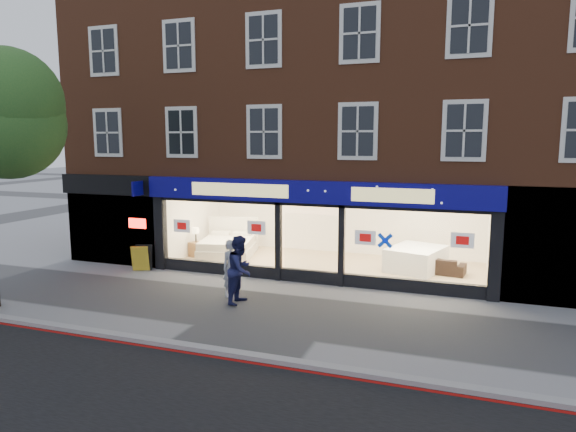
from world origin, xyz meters
The scene contains 12 objects.
ground centered at (0.00, 0.00, 0.00)m, with size 120.00×120.00×0.00m, color gray.
kerb_line centered at (0.00, -3.10, 0.01)m, with size 60.00×0.10×0.01m, color #8C0A07.
kerb_stone centered at (0.00, -2.90, 0.06)m, with size 60.00×0.25×0.12m, color gray.
showroom_floor centered at (0.00, 5.25, 0.05)m, with size 11.00×4.50×0.10m, color tan.
building centered at (-0.02, 6.93, 6.67)m, with size 19.00×8.26×10.30m.
display_bed centered at (-4.01, 5.35, 0.48)m, with size 2.47×2.77×1.36m.
bedside_table centered at (-5.10, 4.80, 0.38)m, with size 0.45×0.45×0.55m, color brown.
mattress_stack centered at (3.10, 5.47, 0.50)m, with size 2.11×2.39×0.80m.
sofa centered at (3.80, 5.31, 0.37)m, with size 1.86×0.73×0.54m, color black.
a_board centered at (-5.97, 2.55, 0.46)m, with size 0.59×0.38×0.91m, color gold.
pedestrian_grey centered at (-1.72, 0.96, 0.84)m, with size 0.61×0.40×1.67m, color #B2B4BB.
pedestrian_blue centered at (-1.21, 0.45, 0.96)m, with size 0.93×0.73×1.92m, color #1A1D4B.
Camera 1 is at (4.72, -12.25, 4.55)m, focal length 32.00 mm.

